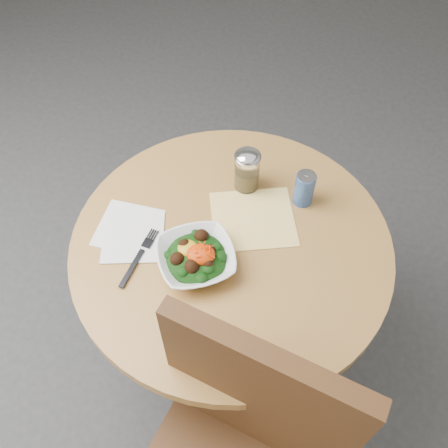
% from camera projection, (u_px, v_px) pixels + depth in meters
% --- Properties ---
extents(ground, '(6.00, 6.00, 0.00)m').
position_uv_depth(ground, '(229.00, 348.00, 1.99)').
color(ground, '#313134').
rests_on(ground, ground).
extents(table, '(0.90, 0.90, 0.75)m').
position_uv_depth(table, '(230.00, 277.00, 1.55)').
color(table, black).
rests_on(table, ground).
extents(cloth_napkin, '(0.27, 0.26, 0.00)m').
position_uv_depth(cloth_napkin, '(253.00, 219.00, 1.44)').
color(cloth_napkin, '#FFB50D').
rests_on(cloth_napkin, table).
extents(paper_napkins, '(0.21, 0.22, 0.00)m').
position_uv_depth(paper_napkins, '(131.00, 232.00, 1.41)').
color(paper_napkins, white).
rests_on(paper_napkins, table).
extents(salad_bowl, '(0.27, 0.27, 0.08)m').
position_uv_depth(salad_bowl, '(196.00, 258.00, 1.32)').
color(salad_bowl, white).
rests_on(salad_bowl, table).
extents(fork, '(0.08, 0.20, 0.00)m').
position_uv_depth(fork, '(140.00, 256.00, 1.35)').
color(fork, black).
rests_on(fork, table).
extents(spice_shaker, '(0.08, 0.08, 0.14)m').
position_uv_depth(spice_shaker, '(247.00, 170.00, 1.46)').
color(spice_shaker, silver).
rests_on(spice_shaker, table).
extents(beverage_can, '(0.06, 0.06, 0.11)m').
position_uv_depth(beverage_can, '(304.00, 188.00, 1.43)').
color(beverage_can, '#0D2F97').
rests_on(beverage_can, table).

